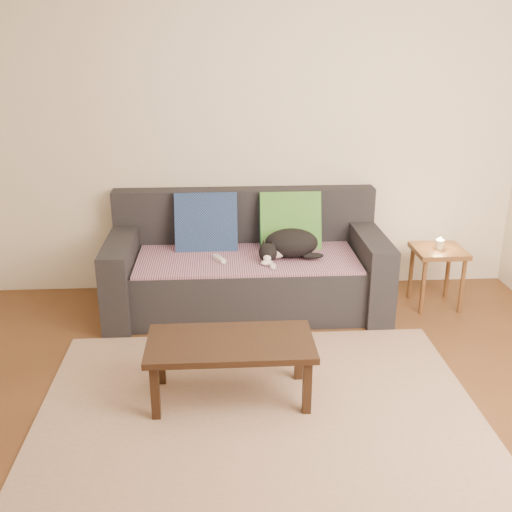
{
  "coord_description": "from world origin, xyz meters",
  "views": [
    {
      "loc": [
        -0.2,
        -2.78,
        2.0
      ],
      "look_at": [
        0.05,
        1.2,
        0.55
      ],
      "focal_mm": 42.0,
      "sensor_mm": 36.0,
      "label": 1
    }
  ],
  "objects_px": {
    "side_table": "(438,259)",
    "coffee_table": "(231,348)",
    "sofa": "(247,269)",
    "wii_remote_b": "(270,264)",
    "cat": "(289,244)",
    "wii_remote_a": "(219,259)"
  },
  "relations": [
    {
      "from": "sofa",
      "to": "wii_remote_a",
      "type": "distance_m",
      "value": 0.3
    },
    {
      "from": "wii_remote_b",
      "to": "cat",
      "type": "bearing_deg",
      "value": -55.5
    },
    {
      "from": "sofa",
      "to": "wii_remote_b",
      "type": "distance_m",
      "value": 0.35
    },
    {
      "from": "wii_remote_b",
      "to": "side_table",
      "type": "distance_m",
      "value": 1.34
    },
    {
      "from": "side_table",
      "to": "coffee_table",
      "type": "xyz_separation_m",
      "value": [
        -1.64,
        -1.22,
        -0.06
      ]
    },
    {
      "from": "coffee_table",
      "to": "wii_remote_a",
      "type": "bearing_deg",
      "value": 92.77
    },
    {
      "from": "side_table",
      "to": "wii_remote_a",
      "type": "bearing_deg",
      "value": -177.64
    },
    {
      "from": "wii_remote_a",
      "to": "coffee_table",
      "type": "bearing_deg",
      "value": 156.52
    },
    {
      "from": "wii_remote_b",
      "to": "side_table",
      "type": "relative_size",
      "value": 0.32
    },
    {
      "from": "cat",
      "to": "wii_remote_b",
      "type": "bearing_deg",
      "value": -128.13
    },
    {
      "from": "side_table",
      "to": "sofa",
      "type": "bearing_deg",
      "value": 176.7
    },
    {
      "from": "side_table",
      "to": "coffee_table",
      "type": "distance_m",
      "value": 2.05
    },
    {
      "from": "cat",
      "to": "side_table",
      "type": "height_order",
      "value": "cat"
    },
    {
      "from": "wii_remote_a",
      "to": "coffee_table",
      "type": "xyz_separation_m",
      "value": [
        0.06,
        -1.15,
        -0.12
      ]
    },
    {
      "from": "wii_remote_a",
      "to": "side_table",
      "type": "xyz_separation_m",
      "value": [
        1.7,
        0.07,
        -0.06
      ]
    },
    {
      "from": "wii_remote_a",
      "to": "wii_remote_b",
      "type": "height_order",
      "value": "same"
    },
    {
      "from": "cat",
      "to": "wii_remote_a",
      "type": "xyz_separation_m",
      "value": [
        -0.53,
        -0.05,
        -0.09
      ]
    },
    {
      "from": "sofa",
      "to": "wii_remote_b",
      "type": "bearing_deg",
      "value": -60.17
    },
    {
      "from": "cat",
      "to": "coffee_table",
      "type": "height_order",
      "value": "cat"
    },
    {
      "from": "sofa",
      "to": "cat",
      "type": "bearing_deg",
      "value": -17.7
    },
    {
      "from": "side_table",
      "to": "cat",
      "type": "bearing_deg",
      "value": -179.2
    },
    {
      "from": "wii_remote_b",
      "to": "side_table",
      "type": "height_order",
      "value": "side_table"
    }
  ]
}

